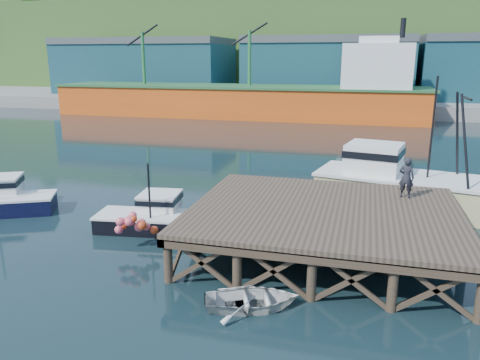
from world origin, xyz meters
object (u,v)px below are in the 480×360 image
(boat_black, at_px, (156,216))
(dockworker, at_px, (406,178))
(trawler, at_px, (412,183))
(dinghy, at_px, (252,299))
(boat_navy, at_px, (0,199))

(boat_black, xyz_separation_m, dockworker, (12.40, 2.00, 2.43))
(trawler, distance_m, dinghy, 15.09)
(boat_navy, relative_size, trawler, 0.53)
(dinghy, xyz_separation_m, dockworker, (5.61, 8.53, 2.77))
(boat_black, distance_m, dinghy, 9.42)
(boat_black, height_order, dockworker, dockworker)
(trawler, relative_size, dockworker, 6.14)
(dockworker, bearing_deg, trawler, -85.55)
(boat_black, height_order, dinghy, boat_black)
(dinghy, distance_m, dockworker, 10.58)
(dockworker, bearing_deg, boat_black, 22.81)
(trawler, height_order, dockworker, trawler)
(trawler, xyz_separation_m, dinghy, (-6.43, -13.59, -1.25))
(boat_black, xyz_separation_m, dinghy, (6.79, -6.53, -0.33))
(trawler, height_order, dinghy, trawler)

